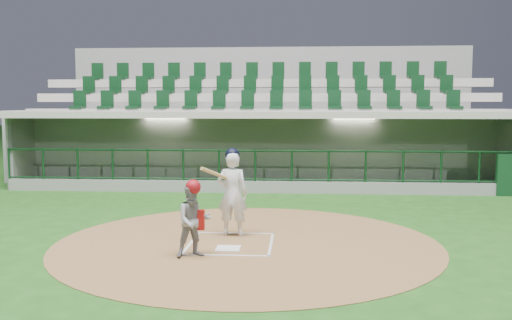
{
  "coord_description": "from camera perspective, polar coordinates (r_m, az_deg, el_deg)",
  "views": [
    {
      "loc": [
        1.22,
        -10.65,
        2.59
      ],
      "look_at": [
        0.26,
        2.6,
        1.3
      ],
      "focal_mm": 40.0,
      "sensor_mm": 36.0,
      "label": 1
    }
  ],
  "objects": [
    {
      "name": "catcher",
      "position": [
        9.76,
        -6.27,
        -5.89
      ],
      "size": [
        0.74,
        0.67,
        1.32
      ],
      "color": "gray",
      "rests_on": "dirt_circle"
    },
    {
      "name": "batter",
      "position": [
        11.23,
        -2.38,
        -3.18
      ],
      "size": [
        0.86,
        0.87,
        1.74
      ],
      "color": "white",
      "rests_on": "dirt_circle"
    },
    {
      "name": "ground",
      "position": [
        11.03,
        -2.36,
        -8.04
      ],
      "size": [
        120.0,
        120.0,
        0.0
      ],
      "primitive_type": "plane",
      "color": "#1A4A15",
      "rests_on": "ground"
    },
    {
      "name": "dugout_structure",
      "position": [
        18.57,
        0.67,
        0.52
      ],
      "size": [
        16.4,
        3.7,
        3.0
      ],
      "color": "slate",
      "rests_on": "ground"
    },
    {
      "name": "batter_box_chalk",
      "position": [
        10.74,
        -2.54,
        -8.32
      ],
      "size": [
        1.55,
        1.8,
        0.01
      ],
      "color": "white",
      "rests_on": "ground"
    },
    {
      "name": "seating_deck",
      "position": [
        21.63,
        0.89,
        2.45
      ],
      "size": [
        17.0,
        6.72,
        5.15
      ],
      "color": "gray",
      "rests_on": "ground"
    },
    {
      "name": "dirt_circle",
      "position": [
        10.81,
        -0.88,
        -8.29
      ],
      "size": [
        7.2,
        7.2,
        0.01
      ],
      "primitive_type": "cylinder",
      "color": "brown",
      "rests_on": "ground"
    },
    {
      "name": "home_plate",
      "position": [
        10.35,
        -2.8,
        -8.82
      ],
      "size": [
        0.43,
        0.43,
        0.02
      ],
      "primitive_type": "cube",
      "color": "white",
      "rests_on": "dirt_circle"
    }
  ]
}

